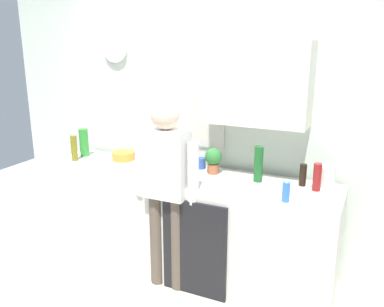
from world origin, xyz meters
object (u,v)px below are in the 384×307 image
(bottle_clear_soda, at_px, (84,142))
(bottle_dark_sauce, at_px, (303,175))
(bottle_green_wine, at_px, (259,164))
(mixing_bowl, at_px, (123,156))
(dish_soap, at_px, (286,191))
(cup_blue_mug, at_px, (201,163))
(storage_canister, at_px, (326,176))
(bottle_olive_oil, at_px, (74,148))
(bottle_red_vinegar, at_px, (317,177))
(person_at_sink, at_px, (166,182))
(coffee_maker, at_px, (174,155))
(potted_plant, at_px, (213,159))

(bottle_clear_soda, bearing_deg, bottle_dark_sauce, 1.24)
(bottle_green_wine, relative_size, mixing_bowl, 1.36)
(bottle_dark_sauce, bearing_deg, bottle_green_wine, -171.45)
(dish_soap, bearing_deg, cup_blue_mug, 152.18)
(bottle_dark_sauce, distance_m, storage_canister, 0.18)
(bottle_olive_oil, distance_m, bottle_red_vinegar, 2.27)
(bottle_red_vinegar, xyz_separation_m, storage_canister, (0.05, 0.14, -0.02))
(bottle_red_vinegar, height_order, person_at_sink, person_at_sink)
(bottle_clear_soda, bearing_deg, cup_blue_mug, 5.37)
(bottle_red_vinegar, xyz_separation_m, mixing_bowl, (-1.85, 0.07, -0.07))
(person_at_sink, bearing_deg, coffee_maker, 99.03)
(bottle_olive_oil, bearing_deg, cup_blue_mug, 13.27)
(bottle_red_vinegar, xyz_separation_m, dish_soap, (-0.17, -0.33, -0.03))
(bottle_clear_soda, xyz_separation_m, potted_plant, (1.39, 0.03, -0.01))
(storage_canister, bearing_deg, potted_plant, -174.66)
(bottle_green_wine, relative_size, person_at_sink, 0.19)
(coffee_maker, distance_m, potted_plant, 0.35)
(storage_canister, bearing_deg, bottle_olive_oil, -172.85)
(coffee_maker, height_order, bottle_dark_sauce, coffee_maker)
(coffee_maker, xyz_separation_m, dish_soap, (1.07, -0.30, -0.07))
(bottle_olive_oil, xyz_separation_m, bottle_dark_sauce, (2.14, 0.22, -0.03))
(bottle_clear_soda, relative_size, cup_blue_mug, 2.80)
(dish_soap, bearing_deg, storage_canister, 65.08)
(coffee_maker, bearing_deg, bottle_red_vinegar, 1.47)
(bottle_red_vinegar, height_order, mixing_bowl, bottle_red_vinegar)
(bottle_dark_sauce, bearing_deg, bottle_clear_soda, -178.76)
(coffee_maker, height_order, mixing_bowl, coffee_maker)
(bottle_clear_soda, bearing_deg, potted_plant, 1.29)
(bottle_green_wine, relative_size, bottle_dark_sauce, 1.67)
(bottle_olive_oil, height_order, person_at_sink, person_at_sink)
(bottle_green_wine, bearing_deg, coffee_maker, -176.69)
(bottle_clear_soda, relative_size, bottle_green_wine, 0.93)
(bottle_clear_soda, distance_m, bottle_green_wine, 1.81)
(bottle_dark_sauce, xyz_separation_m, dish_soap, (-0.05, -0.39, -0.01))
(mixing_bowl, distance_m, dish_soap, 1.73)
(bottle_green_wine, distance_m, dish_soap, 0.46)
(bottle_dark_sauce, relative_size, person_at_sink, 0.11)
(person_at_sink, bearing_deg, bottle_clear_soda, 152.41)
(potted_plant, bearing_deg, cup_blue_mug, 151.28)
(bottle_olive_oil, xyz_separation_m, storage_canister, (2.31, 0.29, -0.04))
(bottle_dark_sauce, height_order, cup_blue_mug, bottle_dark_sauce)
(potted_plant, bearing_deg, bottle_olive_oil, -171.61)
(bottle_olive_oil, height_order, cup_blue_mug, bottle_olive_oil)
(bottle_dark_sauce, height_order, storage_canister, bottle_dark_sauce)
(bottle_green_wine, distance_m, person_at_sink, 0.77)
(coffee_maker, bearing_deg, bottle_dark_sauce, 4.99)
(bottle_dark_sauce, relative_size, storage_canister, 1.06)
(mixing_bowl, bearing_deg, coffee_maker, -9.29)
(bottle_olive_oil, relative_size, dish_soap, 1.39)
(coffee_maker, distance_m, mixing_bowl, 0.63)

